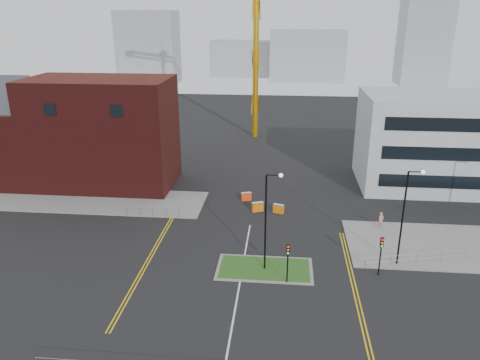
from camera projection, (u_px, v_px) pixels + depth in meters
The scene contains 26 objects.
ground at pixel (233, 324), 34.70m from camera, with size 200.00×200.00×0.00m, color black.
pavement_left at pixel (90, 200), 57.08m from camera, with size 28.00×8.00×0.12m, color slate.
pavement_right at pixel (471, 247), 45.78m from camera, with size 24.00×10.00×0.12m, color slate.
island_kerb at pixel (265, 269), 41.99m from camera, with size 8.60×4.60×0.08m, color slate.
grass_island at pixel (265, 269), 41.98m from camera, with size 8.00×4.00×0.12m, color #214818.
brick_building at pixel (81, 134), 60.64m from camera, with size 24.20×10.07×14.24m.
office_block at pixel (460, 141), 60.21m from camera, with size 25.00×12.20×12.00m.
streetlamp_island at pixel (268, 214), 40.14m from camera, with size 1.46×0.36×9.18m.
streetlamp_right_near at pixel (406, 210), 40.92m from camera, with size 1.46×0.36×9.18m.
traffic_light_island at pixel (288, 256), 39.06m from camera, with size 0.28×0.33×3.65m.
traffic_light_right at pixel (381, 249), 40.20m from camera, with size 0.28×0.33×3.65m.
railing_left at pixel (153, 211), 52.28m from camera, with size 6.05×0.05×1.10m.
railing_right at pixel (466, 252), 43.33m from camera, with size 19.05×5.05×1.10m.
centre_line at pixel (235, 308), 36.57m from camera, with size 0.15×30.00×0.01m, color silver.
yellow_left_a at pixel (151, 253), 44.87m from camera, with size 0.12×24.00×0.01m, color gold.
yellow_left_b at pixel (154, 253), 44.84m from camera, with size 0.12×24.00×0.01m, color gold.
yellow_right_a at pixel (352, 286), 39.45m from camera, with size 0.12×20.00×0.01m, color gold.
yellow_right_b at pixel (356, 286), 39.42m from camera, with size 0.12×20.00×0.01m, color gold.
skyline_a at pixel (148, 47), 146.84m from camera, with size 18.00×12.00×22.00m, color gray.
skyline_b at pixel (307, 56), 152.68m from camera, with size 24.00×12.00×16.00m, color gray.
skyline_c at pixel (424, 38), 142.78m from camera, with size 14.00×12.00×28.00m, color gray.
skyline_d at pixel (254, 58), 164.35m from camera, with size 30.00×12.00×12.00m, color gray.
pedestrian at pixel (381, 220), 49.62m from camera, with size 0.66×0.44×1.82m, color tan.
barrier_left at pixel (246, 196), 57.06m from camera, with size 1.28×0.74×1.02m.
barrier_mid at pixel (279, 208), 53.49m from camera, with size 1.30×0.83×1.04m.
barrier_right at pixel (258, 206), 53.90m from camera, with size 1.40×0.94×1.12m.
Camera 1 is at (3.35, -28.78, 21.89)m, focal length 35.00 mm.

